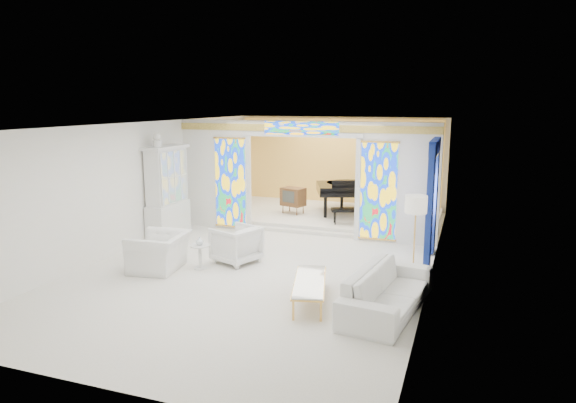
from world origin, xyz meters
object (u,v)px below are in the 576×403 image
at_px(coffee_table, 310,282).
at_px(tv_console, 293,197).
at_px(china_cabinet, 167,193).
at_px(sofa, 388,290).
at_px(armchair_left, 159,252).
at_px(armchair_right, 236,244).
at_px(grand_piano, 345,189).

distance_m(coffee_table, tv_console, 6.52).
bearing_deg(china_cabinet, tv_console, 51.21).
xyz_separation_m(china_cabinet, coffee_table, (4.81, -3.05, -0.81)).
xyz_separation_m(coffee_table, tv_console, (-2.40, 6.06, 0.33)).
distance_m(sofa, coffee_table, 1.36).
distance_m(armchair_left, coffee_table, 3.56).
relative_size(sofa, tv_console, 3.20).
bearing_deg(sofa, tv_console, 40.23).
xyz_separation_m(armchair_right, grand_piano, (1.21, 5.15, 0.49)).
bearing_deg(armchair_left, china_cabinet, -159.89).
bearing_deg(grand_piano, coffee_table, -102.33).
relative_size(armchair_left, tv_console, 1.53).
height_order(china_cabinet, grand_piano, china_cabinet).
bearing_deg(armchair_left, coffee_table, 71.26).
bearing_deg(coffee_table, armchair_right, 143.29).
height_order(sofa, tv_console, tv_console).
xyz_separation_m(china_cabinet, armchair_left, (1.31, -2.41, -0.78)).
bearing_deg(sofa, coffee_table, 100.60).
xyz_separation_m(china_cabinet, sofa, (6.17, -3.00, -0.81)).
distance_m(armchair_left, grand_piano, 6.66).
distance_m(sofa, grand_piano, 7.14).
bearing_deg(coffee_table, china_cabinet, 147.59).
distance_m(armchair_right, tv_console, 4.43).
distance_m(armchair_right, sofa, 3.89).
bearing_deg(china_cabinet, sofa, -25.93).
relative_size(china_cabinet, grand_piano, 0.91).
relative_size(sofa, grand_piano, 0.84).
bearing_deg(grand_piano, china_cabinet, -156.31).
relative_size(armchair_right, coffee_table, 0.49).
distance_m(china_cabinet, tv_console, 3.88).
height_order(china_cabinet, armchair_right, china_cabinet).
height_order(china_cabinet, sofa, china_cabinet).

